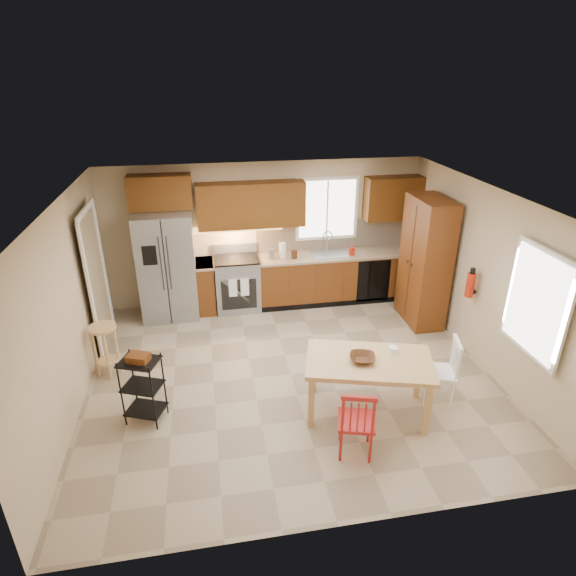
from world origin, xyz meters
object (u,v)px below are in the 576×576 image
(pantry, at_px, (425,262))
(utility_cart, at_px, (143,389))
(dining_table, at_px, (367,386))
(chair_white, at_px, (439,371))
(fire_extinguisher, at_px, (470,285))
(refrigerator, at_px, (167,266))
(table_bowl, at_px, (362,361))
(chair_red, at_px, (356,420))
(bar_stool, at_px, (106,350))
(soap_bottle, at_px, (352,250))
(table_jar, at_px, (393,352))
(range_stove, at_px, (237,284))

(pantry, bearing_deg, utility_cart, -157.27)
(dining_table, relative_size, chair_white, 1.70)
(fire_extinguisher, distance_m, dining_table, 2.26)
(refrigerator, bearing_deg, table_bowl, -51.94)
(refrigerator, relative_size, pantry, 0.87)
(chair_red, bearing_deg, fire_extinguisher, 53.95)
(refrigerator, distance_m, bar_stool, 1.91)
(fire_extinguisher, xyz_separation_m, dining_table, (-1.84, -1.08, -0.73))
(refrigerator, bearing_deg, soap_bottle, -0.45)
(refrigerator, height_order, chair_white, refrigerator)
(table_bowl, bearing_deg, chair_white, 2.74)
(fire_extinguisher, relative_size, table_bowl, 1.18)
(pantry, xyz_separation_m, utility_cart, (-4.33, -1.81, -0.61))
(table_jar, bearing_deg, dining_table, -164.05)
(table_bowl, distance_m, bar_stool, 3.50)
(range_stove, distance_m, chair_white, 3.82)
(table_bowl, relative_size, table_jar, 2.47)
(dining_table, bearing_deg, table_bowl, -164.30)
(table_bowl, relative_size, bar_stool, 0.40)
(pantry, xyz_separation_m, chair_red, (-1.99, -2.78, -0.61))
(chair_white, xyz_separation_m, bar_stool, (-4.24, 1.35, -0.06))
(refrigerator, relative_size, range_stove, 1.98)
(soap_bottle, relative_size, chair_red, 0.22)
(range_stove, height_order, pantry, pantry)
(range_stove, relative_size, pantry, 0.44)
(range_stove, bearing_deg, refrigerator, -177.01)
(range_stove, xyz_separation_m, pantry, (2.98, -0.99, 0.59))
(refrigerator, height_order, dining_table, refrigerator)
(pantry, distance_m, table_jar, 2.44)
(table_jar, distance_m, bar_stool, 3.86)
(table_bowl, bearing_deg, refrigerator, 128.06)
(fire_extinguisher, relative_size, chair_red, 0.41)
(soap_bottle, bearing_deg, chair_white, -85.09)
(bar_stool, xyz_separation_m, utility_cart, (0.60, -1.08, 0.06))
(utility_cart, bearing_deg, soap_bottle, 60.43)
(chair_white, bearing_deg, dining_table, 108.72)
(soap_bottle, distance_m, pantry, 1.31)
(soap_bottle, xyz_separation_m, pantry, (0.95, -0.90, 0.05))
(refrigerator, distance_m, fire_extinguisher, 4.76)
(chair_red, relative_size, table_bowl, 2.90)
(refrigerator, xyz_separation_m, bar_stool, (-0.80, -1.66, -0.53))
(chair_red, xyz_separation_m, utility_cart, (-2.34, 0.97, -0.00))
(dining_table, height_order, utility_cart, utility_cart)
(utility_cart, bearing_deg, bar_stool, 140.58)
(table_bowl, height_order, bar_stool, table_bowl)
(refrigerator, xyz_separation_m, table_bowl, (2.39, -3.05, -0.17))
(pantry, relative_size, chair_red, 2.38)
(fire_extinguisher, relative_size, table_jar, 2.92)
(refrigerator, distance_m, utility_cart, 2.79)
(chair_white, relative_size, table_jar, 7.16)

